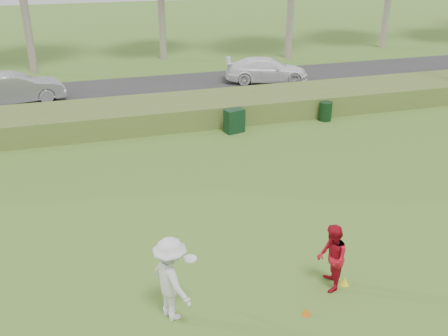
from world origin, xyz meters
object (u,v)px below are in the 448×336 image
object	(u,v)px
cone_yellow	(345,281)
utility_cabinet	(234,121)
trash_bin	(325,111)
player_white	(171,279)
cone_orange	(306,311)
car_right	(267,70)
car_mid	(15,88)
player_red	(332,258)

from	to	relation	value
cone_yellow	utility_cabinet	size ratio (longest dim) A/B	0.22
utility_cabinet	trash_bin	bearing A→B (deg)	-11.94
cone_yellow	trash_bin	world-z (taller)	trash_bin
player_white	cone_orange	world-z (taller)	player_white
cone_yellow	car_right	bearing A→B (deg)	74.62
cone_orange	car_right	distance (m)	18.76
trash_bin	car_right	xyz separation A→B (m)	(-0.14, 6.67, 0.30)
cone_orange	utility_cabinet	bearing A→B (deg)	80.05
trash_bin	car_right	bearing A→B (deg)	91.24
player_white	cone_yellow	bearing A→B (deg)	-112.41
utility_cabinet	trash_bin	size ratio (longest dim) A/B	1.17
player_white	cone_yellow	size ratio (longest dim) A/B	8.92
cone_orange	utility_cabinet	size ratio (longest dim) A/B	0.20
car_right	cone_orange	bearing A→B (deg)	175.88
cone_yellow	car_mid	bearing A→B (deg)	115.87
cone_orange	car_right	world-z (taller)	car_right
utility_cabinet	car_mid	distance (m)	10.91
utility_cabinet	car_mid	xyz separation A→B (m)	(-8.74, 6.53, 0.31)
utility_cabinet	player_white	bearing A→B (deg)	-129.82
player_red	car_mid	size ratio (longest dim) A/B	0.36
cone_yellow	utility_cabinet	bearing A→B (deg)	86.41
player_white	utility_cabinet	world-z (taller)	player_white
player_red	car_right	distance (m)	17.82
player_red	car_right	bearing A→B (deg)	-178.79
car_right	cone_yellow	bearing A→B (deg)	179.06
cone_orange	car_mid	size ratio (longest dim) A/B	0.04
trash_bin	car_mid	xyz separation A→B (m)	(-12.95, 6.27, 0.38)
cone_yellow	trash_bin	xyz separation A→B (m)	(4.85, 10.44, 0.31)
player_white	utility_cabinet	xyz separation A→B (m)	(4.55, 10.07, -0.45)
player_red	utility_cabinet	bearing A→B (deg)	-167.95
player_red	trash_bin	bearing A→B (deg)	171.11
player_white	utility_cabinet	distance (m)	11.06
cone_orange	trash_bin	distance (m)	12.68
cone_yellow	car_mid	size ratio (longest dim) A/B	0.05
player_red	utility_cabinet	size ratio (longest dim) A/B	1.65
player_white	car_right	distance (m)	19.06
car_right	car_mid	bearing A→B (deg)	106.25
player_red	cone_yellow	bearing A→B (deg)	103.93
player_white	car_mid	world-z (taller)	player_white
player_red	utility_cabinet	distance (m)	10.21
cone_yellow	trash_bin	size ratio (longest dim) A/B	0.25
player_white	trash_bin	world-z (taller)	player_white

